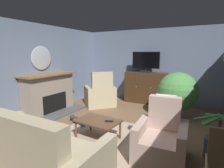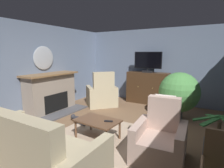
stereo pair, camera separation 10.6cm
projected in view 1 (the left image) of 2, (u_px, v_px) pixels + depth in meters
ground_plane at (106, 141)px, 3.70m from camera, size 5.88×7.38×0.04m
wall_back at (155, 66)px, 6.44m from camera, size 5.88×0.10×2.59m
wall_left at (18, 71)px, 4.76m from camera, size 0.10×7.38×2.59m
rug_central at (105, 140)px, 3.68m from camera, size 2.23×2.14×0.01m
fireplace at (50, 94)px, 5.35m from camera, size 0.94×1.77×1.17m
wall_mirror_oval at (42, 58)px, 5.29m from camera, size 0.06×0.71×0.69m
tv_cabinet at (145, 88)px, 6.37m from camera, size 1.44×0.48×1.09m
television at (146, 61)px, 6.17m from camera, size 0.95×0.20×0.70m
coffee_table at (98, 122)px, 3.69m from camera, size 0.92×0.64×0.41m
tv_remote at (109, 121)px, 3.59m from camera, size 0.18×0.11×0.02m
sofa_floral at (33, 155)px, 2.54m from camera, size 2.11×0.94×1.04m
armchair_near_window at (161, 139)px, 3.04m from camera, size 0.87×0.89×1.02m
armchair_by_fireplace at (100, 95)px, 6.02m from camera, size 1.23×1.23×1.17m
potted_plant_tall_palm_by_window at (217, 147)px, 2.99m from camera, size 0.92×0.84×0.79m
potted_plant_on_hearth_side at (177, 92)px, 4.88m from camera, size 1.07×1.07×1.26m
cat at (76, 120)px, 4.58m from camera, size 0.63×0.30×0.19m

